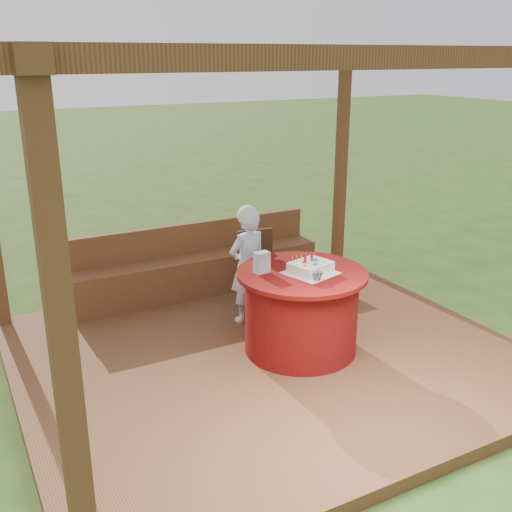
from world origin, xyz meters
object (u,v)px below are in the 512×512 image
Objects in this scene: table at (301,311)px; chair at (258,266)px; gift_bag at (262,262)px; elderly_woman at (248,263)px; drinking_glass at (317,276)px; bench at (197,270)px; birthday_cake at (311,268)px.

table is 1.42× the size of chair.
gift_bag is at bearing 155.34° from table.
elderly_woman is 0.76m from gift_bag.
chair is 9.42× the size of drinking_glass.
chair is at bearing 46.47° from elderly_woman.
drinking_glass is at bearing -82.43° from bench.
elderly_woman is at bearing 66.53° from gift_bag.
gift_bag reaches higher than birthday_cake.
elderly_woman is (-0.28, -0.30, 0.17)m from chair.
gift_bag reaches higher than bench.
chair is 1.28m from birthday_cake.
elderly_woman is 13.80× the size of drinking_glass.
elderly_woman is at bearing 96.04° from drinking_glass.
bench is 1.79m from gift_bag.
birthday_cake is (0.05, -0.07, 0.44)m from table.
elderly_woman reaches higher than bench.
gift_bag is at bearing 149.35° from birthday_cake.
drinking_glass is at bearing -105.65° from birthday_cake.
elderly_woman reaches higher than chair.
bench is at bearing 122.87° from chair.
drinking_glass is at bearing -96.78° from chair.
table is 2.44× the size of birthday_cake.
drinking_glass is (-0.05, -0.19, -0.01)m from birthday_cake.
bench is 1.06m from elderly_woman.
bench is at bearing 99.87° from birthday_cake.
chair is 0.68× the size of elderly_woman.
table is at bearing 88.35° from drinking_glass.
elderly_woman reaches higher than table.
table is 13.36× the size of drinking_glass.
bench is 2.01m from birthday_cake.
chair is 1.72× the size of birthday_cake.
gift_bag reaches higher than drinking_glass.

